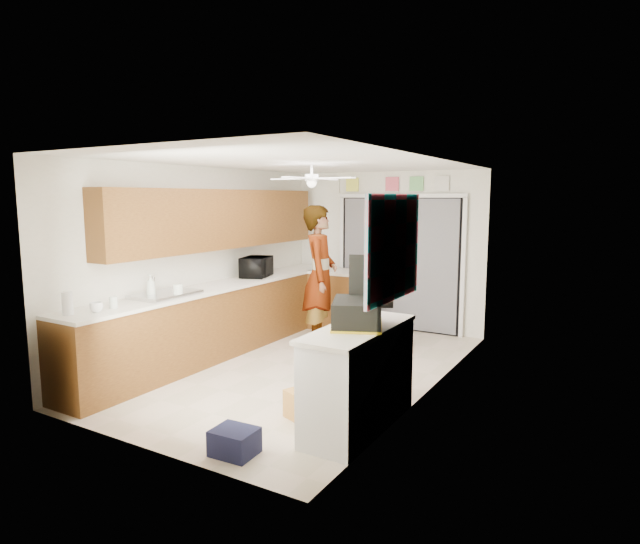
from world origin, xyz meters
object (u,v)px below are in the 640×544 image
at_px(paper_towel_roll, 67,304).
at_px(navy_crate, 234,442).
at_px(dog, 390,335).
at_px(suitcase, 357,313).
at_px(man, 320,276).
at_px(cardboard_box, 310,406).
at_px(cup, 96,307).
at_px(microwave, 256,267).
at_px(soap_bottle, 151,286).

distance_m(paper_towel_roll, navy_crate, 2.28).
xyz_separation_m(navy_crate, dog, (-0.07, 3.39, 0.12)).
bearing_deg(dog, navy_crate, -107.75).
distance_m(suitcase, man, 2.74).
distance_m(paper_towel_roll, cardboard_box, 2.59).
bearing_deg(man, dog, -100.44).
distance_m(cup, navy_crate, 2.13).
xyz_separation_m(paper_towel_roll, navy_crate, (2.07, 0.01, -0.95)).
xyz_separation_m(microwave, paper_towel_roll, (-0.06, -3.00, -0.03)).
distance_m(suitcase, navy_crate, 1.52).
bearing_deg(paper_towel_roll, soap_bottle, 89.67).
bearing_deg(cup, dog, 59.73).
height_order(microwave, navy_crate, microwave).
bearing_deg(soap_bottle, suitcase, -0.76).
distance_m(microwave, navy_crate, 3.73).
height_order(microwave, soap_bottle, microwave).
xyz_separation_m(soap_bottle, paper_towel_roll, (-0.01, -1.06, -0.02)).
bearing_deg(cardboard_box, microwave, 136.34).
bearing_deg(cardboard_box, suitcase, 13.23).
bearing_deg(navy_crate, cup, 173.93).
xyz_separation_m(suitcase, navy_crate, (-0.61, -1.01, -0.95)).
height_order(suitcase, dog, suitcase).
bearing_deg(man, soap_bottle, 131.93).
relative_size(suitcase, cardboard_box, 1.31).
distance_m(paper_towel_roll, suitcase, 2.87).
bearing_deg(cup, microwave, 91.70).
bearing_deg(cardboard_box, dog, 95.43).
xyz_separation_m(microwave, cup, (0.08, -2.78, -0.09)).
bearing_deg(cup, man, 73.53).
height_order(paper_towel_roll, dog, paper_towel_roll).
height_order(microwave, man, man).
height_order(suitcase, navy_crate, suitcase).
xyz_separation_m(cup, navy_crate, (1.93, -0.21, -0.89)).
relative_size(paper_towel_roll, suitcase, 0.40).
bearing_deg(paper_towel_roll, navy_crate, 0.37).
bearing_deg(suitcase, cardboard_box, 169.23).
distance_m(suitcase, cardboard_box, 1.03).
xyz_separation_m(cup, cardboard_box, (2.10, 0.70, -0.86)).
bearing_deg(microwave, paper_towel_roll, 160.60).
relative_size(man, dog, 3.50).
bearing_deg(soap_bottle, paper_towel_roll, -90.33).
height_order(paper_towel_roll, cardboard_box, paper_towel_roll).
height_order(cup, man, man).
distance_m(suitcase, dog, 2.62).
xyz_separation_m(suitcase, dog, (-0.68, 2.39, -0.84)).
xyz_separation_m(soap_bottle, cardboard_box, (2.23, -0.14, -0.94)).
bearing_deg(navy_crate, cardboard_box, 79.39).
relative_size(cup, paper_towel_roll, 0.58).
relative_size(suitcase, dog, 1.00).
bearing_deg(dog, paper_towel_roll, -139.34).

